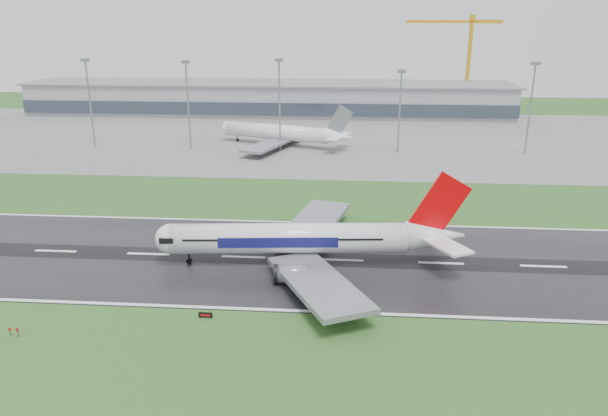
{
  "coord_description": "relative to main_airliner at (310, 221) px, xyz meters",
  "views": [
    {
      "loc": [
        40.86,
        -107.01,
        46.77
      ],
      "look_at": [
        31.53,
        12.0,
        7.0
      ],
      "focal_mm": 33.85,
      "sensor_mm": 36.0,
      "label": 1
    }
  ],
  "objects": [
    {
      "name": "terminal",
      "position": [
        -33.86,
        186.92,
        -1.59
      ],
      "size": [
        240.0,
        36.0,
        15.0
      ],
      "primitive_type": "cube",
      "color": "gray",
      "rests_on": "ground"
    },
    {
      "name": "parked_airliner",
      "position": [
        -18.4,
        109.83,
        -0.87
      ],
      "size": [
        69.77,
        67.46,
        16.28
      ],
      "primitive_type": null,
      "rotation": [
        0.0,
        0.0,
        -0.35
      ],
      "color": "white",
      "rests_on": "apron"
    },
    {
      "name": "ground",
      "position": [
        -33.86,
        1.92,
        -9.09
      ],
      "size": [
        520.0,
        520.0,
        0.0
      ],
      "primitive_type": "plane",
      "color": "#26511D",
      "rests_on": "ground"
    },
    {
      "name": "main_airliner",
      "position": [
        0.0,
        0.0,
        0.0
      ],
      "size": [
        65.98,
        63.36,
        17.98
      ],
      "primitive_type": null,
      "rotation": [
        0.0,
        0.0,
        0.09
      ],
      "color": "silver",
      "rests_on": "runway"
    },
    {
      "name": "floodmast_5",
      "position": [
        70.41,
        101.92,
        6.55
      ],
      "size": [
        0.64,
        0.64,
        31.27
      ],
      "primitive_type": "cylinder",
      "color": "gray",
      "rests_on": "ground"
    },
    {
      "name": "tower_crane",
      "position": [
        67.44,
        201.92,
        14.82
      ],
      "size": [
        48.72,
        8.5,
        47.82
      ],
      "primitive_type": null,
      "rotation": [
        0.0,
        0.0,
        0.12
      ],
      "color": "orange",
      "rests_on": "ground"
    },
    {
      "name": "runway",
      "position": [
        -33.86,
        1.92,
        -9.04
      ],
      "size": [
        400.0,
        45.0,
        0.1
      ],
      "primitive_type": "cube",
      "color": "black",
      "rests_on": "ground"
    },
    {
      "name": "floodmast_1",
      "position": [
        -88.97,
        101.92,
        6.67
      ],
      "size": [
        0.64,
        0.64,
        31.52
      ],
      "primitive_type": "cylinder",
      "color": "gray",
      "rests_on": "ground"
    },
    {
      "name": "floodmast_4",
      "position": [
        25.09,
        101.92,
        5.09
      ],
      "size": [
        0.64,
        0.64,
        28.36
      ],
      "primitive_type": "cylinder",
      "color": "gray",
      "rests_on": "ground"
    },
    {
      "name": "apron",
      "position": [
        -33.86,
        126.92,
        -9.05
      ],
      "size": [
        400.0,
        130.0,
        0.08
      ],
      "primitive_type": "cube",
      "color": "slate",
      "rests_on": "ground"
    },
    {
      "name": "floodmast_2",
      "position": [
        -51.85,
        101.92,
        6.46
      ],
      "size": [
        0.64,
        0.64,
        31.09
      ],
      "primitive_type": "cylinder",
      "color": "gray",
      "rests_on": "ground"
    },
    {
      "name": "runway_sign",
      "position": [
        -15.59,
        -23.34,
        -8.57
      ],
      "size": [
        2.3,
        0.78,
        1.04
      ],
      "primitive_type": null,
      "rotation": [
        0.0,
        0.0,
        0.23
      ],
      "color": "black",
      "rests_on": "ground"
    },
    {
      "name": "floodmast_3",
      "position": [
        -18.07,
        101.92,
        6.86
      ],
      "size": [
        0.64,
        0.64,
        31.89
      ],
      "primitive_type": "cylinder",
      "color": "gray",
      "rests_on": "ground"
    }
  ]
}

